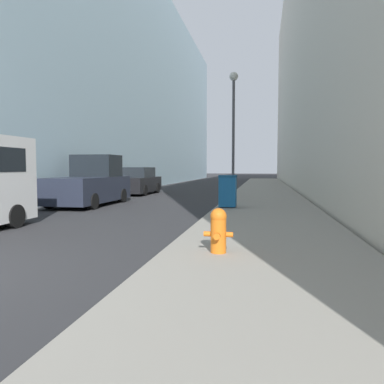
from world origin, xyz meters
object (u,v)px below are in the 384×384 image
(fire_hydrant, at_px, (218,229))
(parked_sedan_near, at_px, (137,182))
(trash_bin, at_px, (228,191))
(pickup_truck, at_px, (90,184))
(lamppost, at_px, (233,121))

(fire_hydrant, bearing_deg, parked_sedan_near, 113.84)
(trash_bin, height_order, pickup_truck, pickup_truck)
(trash_bin, bearing_deg, lamppost, 91.08)
(lamppost, height_order, parked_sedan_near, lamppost)
(lamppost, xyz_separation_m, parked_sedan_near, (-6.21, 4.68, -2.99))
(fire_hydrant, xyz_separation_m, parked_sedan_near, (-6.81, 15.42, 0.20))
(fire_hydrant, distance_m, pickup_truck, 11.04)
(fire_hydrant, relative_size, trash_bin, 0.65)
(fire_hydrant, height_order, lamppost, lamppost)
(fire_hydrant, bearing_deg, lamppost, 93.22)
(lamppost, bearing_deg, fire_hydrant, -86.78)
(fire_hydrant, xyz_separation_m, lamppost, (-0.60, 10.74, 3.20))
(parked_sedan_near, bearing_deg, trash_bin, -51.48)
(lamppost, xyz_separation_m, pickup_truck, (-6.08, -1.95, -2.85))
(parked_sedan_near, bearing_deg, fire_hydrant, -66.16)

